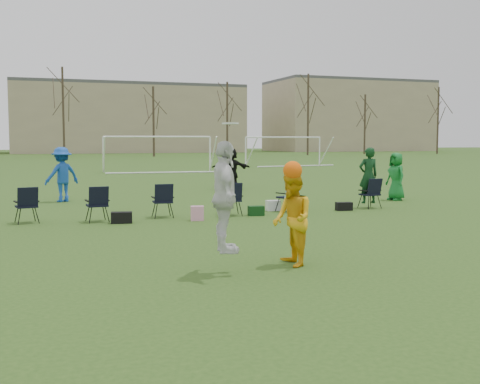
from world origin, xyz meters
name	(u,v)px	position (x,y,z in m)	size (l,w,h in m)	color
ground	(317,275)	(0.00, 0.00, 0.00)	(260.00, 260.00, 0.00)	#2B4D18
fielder_blue	(62,175)	(-3.28, 13.49, 0.97)	(1.26, 0.72, 1.95)	#1648AA
fielder_green_far	(396,176)	(8.25, 10.04, 0.87)	(0.85, 0.55, 1.74)	#136E28
fielder_black	(231,169)	(4.12, 16.61, 0.93)	(1.72, 0.55, 1.85)	black
center_contest	(259,207)	(-0.74, 0.69, 1.07)	(1.96, 1.24, 2.48)	silver
sideline_setup	(240,195)	(1.49, 8.04, 0.56)	(11.16, 1.96, 1.96)	#0E3517
goal_mid	(158,144)	(4.00, 32.00, 1.92)	(7.40, 0.63, 2.46)	white
goal_right	(284,143)	(16.00, 38.00, 1.92)	(7.35, 1.14, 2.46)	white
tree_line	(66,116)	(0.24, 69.85, 5.09)	(110.28, 3.28, 11.40)	#382B21
building_row	(96,117)	(6.73, 96.00, 5.99)	(126.00, 16.00, 13.00)	tan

